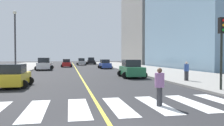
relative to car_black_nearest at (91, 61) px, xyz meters
The scene contains 15 objects.
sidewalk_kerb_east 40.11m from the car_black_nearest, 79.94° to the right, with size 10.00×120.00×0.15m, color gray.
crosswalk_paint 55.73m from the car_black_nearest, 95.35° to the right, with size 13.50×4.00×0.01m.
lane_divider_paint 20.19m from the car_black_nearest, 104.93° to the right, with size 0.16×80.00×0.01m, color yellow.
parking_garage_concrete 25.88m from the car_black_nearest, ahead, with size 18.00×24.00×27.67m, color gray.
car_black_nearest is the anchor object (origin of this frame).
car_blue_second 24.22m from the car_black_nearest, 89.42° to the right, with size 2.50×3.95×1.75m.
car_white_third 28.52m from the car_black_nearest, 111.81° to the right, with size 2.95×4.70×2.09m.
car_silver_fourth 6.67m from the car_black_nearest, 118.57° to the right, with size 2.65×4.24×1.90m.
car_green_fifth 42.20m from the car_black_nearest, 89.72° to the right, with size 2.83×4.41×1.93m.
car_red_sixth 17.75m from the car_black_nearest, 113.21° to the right, with size 2.48×3.95×1.76m.
car_yellow_seventh 48.97m from the car_black_nearest, 102.37° to the right, with size 2.41×3.84×1.71m.
traffic_light_near_corner 52.99m from the car_black_nearest, 86.73° to the right, with size 0.36×0.41×4.58m.
pedestrian_crossing 55.85m from the car_black_nearest, 92.51° to the right, with size 0.43×0.43×1.74m.
pedestrian_waiting_east 47.66m from the car_black_nearest, 85.55° to the right, with size 0.41×0.41×1.66m.
street_lamp 38.67m from the car_black_nearest, 109.77° to the right, with size 0.44×0.44×7.79m.
Camera 1 is at (-1.31, -5.59, 2.24)m, focal length 34.95 mm.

